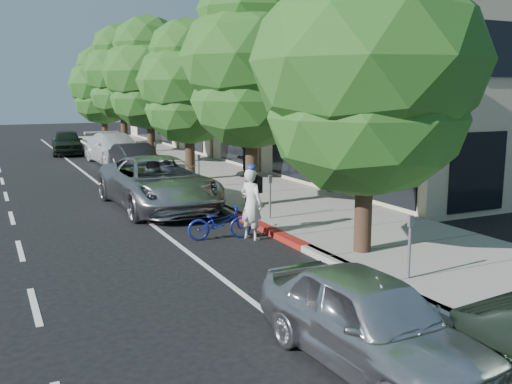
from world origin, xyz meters
TOP-DOWN VIEW (x-y plane):
  - ground at (0.00, 0.00)m, footprint 120.00×120.00m
  - sidewalk at (2.30, 8.00)m, footprint 4.60×56.00m
  - curb at (0.00, 8.00)m, footprint 0.30×56.00m
  - curb_red_segment at (0.00, 1.00)m, footprint 0.32×4.00m
  - storefront_building at (9.60, 18.00)m, footprint 10.00×36.00m
  - street_tree_0 at (0.90, -2.00)m, footprint 5.26×5.26m
  - street_tree_1 at (0.90, 4.00)m, footprint 4.52×4.52m
  - street_tree_2 at (0.90, 10.00)m, footprint 4.24×4.24m
  - street_tree_3 at (0.90, 16.00)m, footprint 4.64×4.64m
  - street_tree_4 at (0.90, 22.00)m, footprint 4.47×4.47m
  - street_tree_5 at (0.90, 28.00)m, footprint 4.67×4.67m
  - cyclist at (-0.70, 0.61)m, footprint 0.68×0.79m
  - bicycle at (-1.45, 0.94)m, footprint 1.75×0.86m
  - silver_suv at (-1.76, 5.50)m, footprint 2.98×6.15m
  - dark_sedan at (-0.50, 13.69)m, footprint 1.71×4.29m
  - white_pickup at (-0.50, 18.06)m, footprint 2.72×5.75m
  - dark_suv_far at (-2.20, 23.81)m, footprint 2.19×4.53m
  - near_car_a at (-2.20, -6.43)m, footprint 1.79×4.04m
  - pedestrian at (3.29, 9.86)m, footprint 0.96×0.87m

SIDE VIEW (x-z plane):
  - ground at x=0.00m, z-range 0.00..0.00m
  - sidewalk at x=2.30m, z-range 0.00..0.15m
  - curb at x=0.00m, z-range 0.00..0.15m
  - curb_red_segment at x=0.00m, z-range 0.00..0.15m
  - bicycle at x=-1.45m, z-range 0.00..0.88m
  - near_car_a at x=-2.20m, z-range 0.00..1.35m
  - dark_sedan at x=-0.50m, z-range 0.00..1.39m
  - dark_suv_far at x=-2.20m, z-range 0.00..1.49m
  - white_pickup at x=-0.50m, z-range 0.00..1.62m
  - silver_suv at x=-1.76m, z-range 0.00..1.69m
  - cyclist at x=-0.70m, z-range 0.00..1.85m
  - pedestrian at x=3.29m, z-range 0.15..1.77m
  - storefront_building at x=9.60m, z-range 0.00..7.00m
  - street_tree_2 at x=0.90m, z-range 0.76..7.48m
  - street_tree_5 at x=0.90m, z-range 0.72..7.68m
  - street_tree_0 at x=0.90m, z-range 0.67..7.95m
  - street_tree_3 at x=0.90m, z-range 0.87..8.38m
  - street_tree_1 at x=0.90m, z-range 0.91..8.49m
  - street_tree_4 at x=0.90m, z-range 0.96..8.69m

